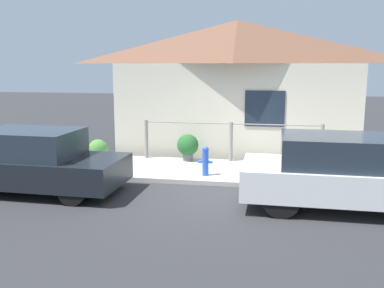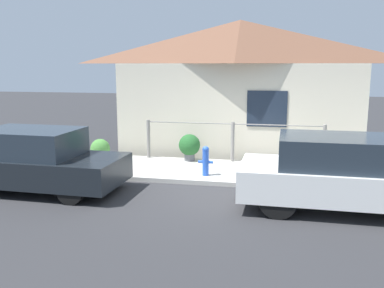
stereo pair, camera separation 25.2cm
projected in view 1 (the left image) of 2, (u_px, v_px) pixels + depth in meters
The scene contains 10 objects.
ground_plane at pixel (222, 186), 9.72m from camera, with size 60.00×60.00×0.00m, color #2D2D30.
sidewalk at pixel (227, 172), 10.83m from camera, with size 24.00×2.33×0.11m.
house at pixel (237, 49), 12.71m from camera, with size 7.46×2.23×4.03m.
fence at pixel (231, 140), 11.69m from camera, with size 4.90×0.10×1.08m.
car_left at pixel (35, 162), 9.22m from camera, with size 3.79×1.75×1.35m.
car_right at pixel (345, 173), 8.10m from camera, with size 3.97×1.76×1.41m.
fire_hydrant at pixel (205, 160), 10.20m from camera, with size 0.35×0.16×0.72m.
potted_plant_near_hydrant at pixel (188, 146), 11.78m from camera, with size 0.59×0.59×0.74m.
potted_plant_by_fence at pixel (98, 150), 11.60m from camera, with size 0.53×0.53×0.63m.
potted_plant_corner at pixel (315, 160), 10.64m from camera, with size 0.39×0.39×0.52m.
Camera 1 is at (0.99, -9.35, 2.72)m, focal length 40.00 mm.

